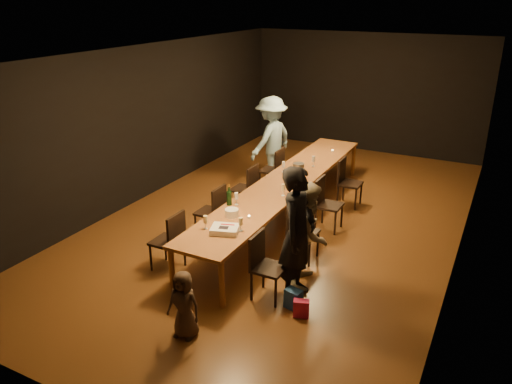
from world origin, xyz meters
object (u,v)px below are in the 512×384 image
at_px(woman_tan, 309,233).
at_px(plate_stack, 232,213).
at_px(chair_right_3, 350,183).
at_px(chair_left_3, 271,170).
at_px(ice_bucket, 298,169).
at_px(chair_right_0, 269,267).
at_px(chair_right_2, 329,205).
at_px(child, 184,305).
at_px(chair_left_1, 210,211).
at_px(woman_birthday, 298,234).
at_px(man_blue, 271,139).
at_px(birthday_cake, 225,230).
at_px(chair_left_2, 244,188).
at_px(chair_left_0, 167,241).
at_px(champagne_bottle, 229,195).
at_px(chair_right_1, 303,232).
at_px(table, 285,184).

relative_size(woman_tan, plate_stack, 7.29).
relative_size(chair_right_3, chair_left_3, 1.00).
bearing_deg(ice_bucket, chair_right_0, -74.66).
bearing_deg(chair_right_2, chair_right_0, -0.00).
distance_m(chair_right_2, child, 3.65).
height_order(chair_right_2, chair_left_3, same).
bearing_deg(chair_right_0, chair_left_1, -125.22).
bearing_deg(ice_bucket, chair_left_3, 139.87).
xyz_separation_m(chair_left_1, child, (1.15, -2.41, -0.03)).
distance_m(chair_left_1, ice_bucket, 1.91).
distance_m(woman_birthday, man_blue, 4.60).
relative_size(chair_left_1, woman_tan, 0.61).
relative_size(man_blue, birthday_cake, 4.05).
bearing_deg(chair_left_3, chair_left_2, -180.00).
height_order(man_blue, birthday_cake, man_blue).
bearing_deg(birthday_cake, child, -99.05).
relative_size(chair_left_0, child, 1.06).
xyz_separation_m(woman_birthday, champagne_bottle, (-1.51, 0.80, -0.01)).
bearing_deg(plate_stack, birthday_cake, -70.25).
bearing_deg(chair_right_0, chair_right_1, 180.00).
xyz_separation_m(chair_right_0, chair_right_3, (0.00, 3.60, 0.00)).
bearing_deg(child, chair_left_3, 99.18).
distance_m(woman_tan, birthday_cake, 1.18).
relative_size(chair_right_0, birthday_cake, 2.02).
bearing_deg(champagne_bottle, birthday_cake, -63.48).
bearing_deg(chair_right_1, chair_right_2, 180.00).
relative_size(table, chair_right_0, 6.45).
height_order(chair_right_3, man_blue, man_blue).
distance_m(chair_left_0, ice_bucket, 2.99).
bearing_deg(chair_left_2, child, -162.33).
height_order(table, woman_birthday, woman_birthday).
bearing_deg(plate_stack, chair_right_2, 61.15).
bearing_deg(chair_left_0, woman_tan, -72.40).
distance_m(chair_left_1, champagne_bottle, 0.69).
height_order(table, chair_left_2, chair_left_2).
height_order(table, man_blue, man_blue).
xyz_separation_m(table, chair_right_3, (0.85, 1.20, -0.24)).
relative_size(chair_right_2, chair_left_1, 1.00).
height_order(woman_tan, plate_stack, woman_tan).
bearing_deg(birthday_cake, champagne_bottle, 98.17).
bearing_deg(chair_left_0, child, -136.43).
height_order(champagne_bottle, ice_bucket, champagne_bottle).
bearing_deg(chair_left_3, ice_bucket, -130.13).
relative_size(chair_left_2, child, 1.06).
relative_size(child, plate_stack, 4.19).
xyz_separation_m(chair_right_1, chair_left_3, (-1.70, 2.40, 0.00)).
distance_m(table, birthday_cake, 2.26).
xyz_separation_m(chair_left_0, plate_stack, (0.74, 0.66, 0.34)).
bearing_deg(chair_right_0, chair_left_2, -144.69).
relative_size(chair_right_2, man_blue, 0.50).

